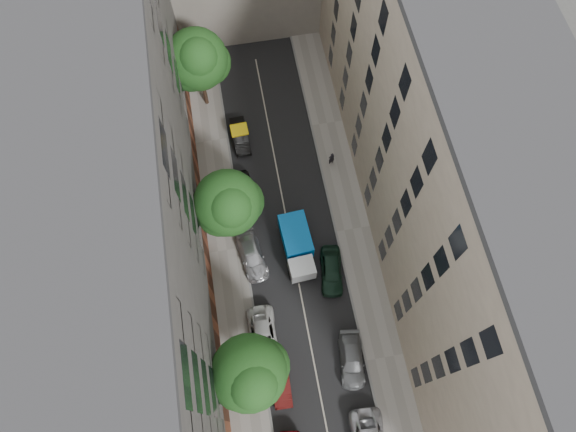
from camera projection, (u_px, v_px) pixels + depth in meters
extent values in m
plane|color=#4C4C49|center=(290.00, 240.00, 44.08)|extent=(120.00, 120.00, 0.00)
cube|color=black|center=(290.00, 240.00, 44.07)|extent=(8.00, 44.00, 0.02)
cube|color=gray|center=(227.00, 250.00, 43.63)|extent=(3.00, 44.00, 0.15)
cube|color=gray|center=(353.00, 229.00, 44.40)|extent=(3.00, 44.00, 0.15)
cube|color=#484644|center=(129.00, 214.00, 34.13)|extent=(8.00, 44.00, 20.00)
cube|color=#BBA992|center=(446.00, 163.00, 35.66)|extent=(8.00, 44.00, 20.00)
cube|color=black|center=(297.00, 251.00, 43.10)|extent=(2.44, 5.58, 0.30)
cube|color=silver|center=(302.00, 269.00, 41.51)|extent=(2.12, 1.73, 1.72)
cube|color=#0C7DE7|center=(296.00, 236.00, 42.48)|extent=(2.43, 3.77, 1.82)
cylinder|color=black|center=(290.00, 275.00, 42.40)|extent=(0.28, 0.85, 0.85)
cylinder|color=black|center=(313.00, 271.00, 42.54)|extent=(0.28, 0.85, 0.85)
cylinder|color=black|center=(283.00, 235.00, 43.79)|extent=(0.28, 0.85, 0.85)
cylinder|color=black|center=(305.00, 232.00, 43.92)|extent=(0.28, 0.85, 0.85)
imported|color=#4A100E|center=(281.00, 381.00, 38.85)|extent=(1.50, 3.97, 1.29)
imported|color=silver|center=(263.00, 336.00, 40.18)|extent=(2.30, 4.85, 1.34)
imported|color=#B2B3B7|center=(252.00, 256.00, 42.80)|extent=(2.61, 4.92, 1.36)
imported|color=black|center=(243.00, 194.00, 45.00)|extent=(1.83, 4.42, 1.50)
imported|color=black|center=(240.00, 136.00, 47.45)|extent=(1.58, 4.06, 1.32)
imported|color=slate|center=(352.00, 360.00, 39.48)|extent=(2.37, 4.65, 1.29)
imported|color=black|center=(331.00, 271.00, 42.21)|extent=(2.42, 4.61, 1.49)
cylinder|color=#382619|center=(253.00, 380.00, 37.99)|extent=(0.36, 0.36, 2.89)
cylinder|color=#382619|center=(251.00, 376.00, 35.72)|extent=(0.24, 0.24, 2.07)
sphere|color=#224918|center=(249.00, 373.00, 33.86)|extent=(5.18, 5.18, 5.18)
sphere|color=#224918|center=(262.00, 366.00, 34.99)|extent=(3.88, 3.88, 3.88)
sphere|color=#224918|center=(240.00, 383.00, 34.15)|extent=(3.62, 3.62, 3.62)
sphere|color=#224918|center=(253.00, 383.00, 32.57)|extent=(3.36, 3.36, 3.36)
cylinder|color=#382619|center=(233.00, 225.00, 42.98)|extent=(0.36, 0.36, 2.78)
cylinder|color=#382619|center=(230.00, 213.00, 40.79)|extent=(0.24, 0.24, 1.99)
sphere|color=#224918|center=(227.00, 203.00, 39.00)|extent=(5.22, 5.22, 5.22)
sphere|color=#224918|center=(240.00, 202.00, 40.10)|extent=(3.92, 3.92, 3.92)
sphere|color=#224918|center=(220.00, 213.00, 39.27)|extent=(3.66, 3.66, 3.66)
sphere|color=#224918|center=(230.00, 206.00, 37.76)|extent=(3.40, 3.40, 3.40)
cylinder|color=#382619|center=(205.00, 93.00, 48.17)|extent=(0.36, 0.36, 2.99)
cylinder|color=#382619|center=(201.00, 75.00, 45.82)|extent=(0.24, 0.24, 2.14)
sphere|color=#224918|center=(197.00, 59.00, 43.90)|extent=(5.38, 5.38, 5.38)
sphere|color=#224918|center=(208.00, 62.00, 45.06)|extent=(4.03, 4.03, 4.03)
sphere|color=#224918|center=(190.00, 70.00, 44.20)|extent=(3.77, 3.77, 3.77)
sphere|color=#224918|center=(198.00, 57.00, 42.58)|extent=(3.50, 3.50, 3.50)
cylinder|color=#1B5E38|center=(256.00, 348.00, 37.60)|extent=(0.14, 0.14, 5.57)
sphere|color=silver|center=(254.00, 341.00, 34.95)|extent=(0.36, 0.36, 0.36)
imported|color=black|center=(331.00, 158.00, 46.17)|extent=(0.65, 0.50, 1.60)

